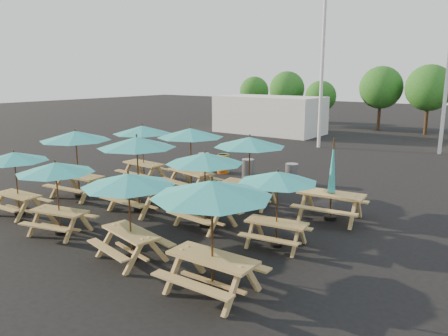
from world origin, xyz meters
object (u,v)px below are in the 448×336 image
Objects in this scene: picnic_unit_1 at (76,139)px; picnic_unit_11 at (331,187)px; picnic_unit_3 at (56,171)px; waste_bin_1 at (223,164)px; picnic_unit_6 at (128,184)px; picnic_unit_7 at (205,162)px; picnic_unit_4 at (137,146)px; waste_bin_4 at (291,174)px; picnic_unit_0 at (14,159)px; waste_bin_0 at (204,162)px; picnic_unit_2 at (142,132)px; picnic_unit_8 at (250,145)px; picnic_unit_5 at (191,136)px; picnic_unit_9 at (212,194)px; waste_bin_2 at (224,163)px; picnic_unit_10 at (278,180)px; waste_bin_3 at (248,169)px.

picnic_unit_11 is at bearing 13.40° from picnic_unit_1.
waste_bin_1 is (-0.98, 8.99, -1.42)m from picnic_unit_3.
picnic_unit_6 is 6.40m from picnic_unit_11.
picnic_unit_7 is (5.76, 0.31, -0.20)m from picnic_unit_1.
picnic_unit_4 reaches higher than waste_bin_4.
picnic_unit_0 is 8.73m from waste_bin_0.
picnic_unit_2 is at bearing -104.18° from waste_bin_0.
waste_bin_4 is (-0.26, 3.56, -1.69)m from picnic_unit_8.
picnic_unit_5 is 3.49× the size of waste_bin_4.
picnic_unit_9 is 11.51m from waste_bin_2.
picnic_unit_1 is at bearing 122.64° from picnic_unit_3.
waste_bin_2 is (-1.05, 9.15, -1.42)m from picnic_unit_3.
picnic_unit_9 is 3.00× the size of waste_bin_2.
picnic_unit_7 is at bearing -94.21° from picnic_unit_8.
picnic_unit_2 is 10.18m from picnic_unit_9.
waste_bin_3 is at bearing 120.01° from picnic_unit_10.
picnic_unit_9 is at bearing -54.37° from waste_bin_2.
picnic_unit_6 is 5.53m from picnic_unit_8.
waste_bin_4 is (2.49, 9.11, -1.42)m from picnic_unit_3.
waste_bin_2 is (0.92, 0.34, 0.00)m from waste_bin_0.
picnic_unit_9 is (2.63, -0.13, 0.22)m from picnic_unit_6.
picnic_unit_6 is (2.77, -2.79, -0.28)m from picnic_unit_4.
picnic_unit_0 is 0.88× the size of picnic_unit_3.
waste_bin_0 is (0.66, 8.60, -1.40)m from picnic_unit_0.
waste_bin_1 is at bearing 173.89° from waste_bin_3.
picnic_unit_2 is at bearing -116.49° from waste_bin_2.
picnic_unit_1 is 3.31× the size of waste_bin_3.
picnic_unit_10 is (5.38, 2.88, -0.05)m from picnic_unit_3.
picnic_unit_1 is at bearing -166.77° from picnic_unit_11.
waste_bin_1 is at bearing 116.76° from picnic_unit_5.
picnic_unit_7 is at bearing 30.94° from picnic_unit_3.
picnic_unit_5 is (2.82, 3.06, 0.01)m from picnic_unit_1.
picnic_unit_1 reaches higher than picnic_unit_0.
picnic_unit_11 reaches higher than picnic_unit_8.
waste_bin_1 is at bearing 147.10° from picnic_unit_11.
picnic_unit_8 is (2.78, -0.15, -0.07)m from picnic_unit_5.
waste_bin_2 is (-6.68, 3.37, -0.63)m from picnic_unit_11.
waste_bin_2 is at bearing 146.20° from picnic_unit_11.
picnic_unit_8 is 1.07× the size of picnic_unit_11.
picnic_unit_11 is at bearing 2.39° from picnic_unit_2.
waste_bin_1 is 0.18m from waste_bin_2.
picnic_unit_5 is 4.06m from waste_bin_0.
waste_bin_2 is (-1.23, 6.33, -1.77)m from picnic_unit_4.
picnic_unit_9 reaches higher than picnic_unit_0.
picnic_unit_9 is (8.21, -0.32, 0.31)m from picnic_unit_0.
picnic_unit_1 reaches higher than waste_bin_1.
picnic_unit_0 is at bearing -99.99° from waste_bin_2.
waste_bin_2 is 3.54m from waste_bin_4.
picnic_unit_5 reaches higher than picnic_unit_7.
waste_bin_2 is at bearing 82.04° from picnic_unit_3.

